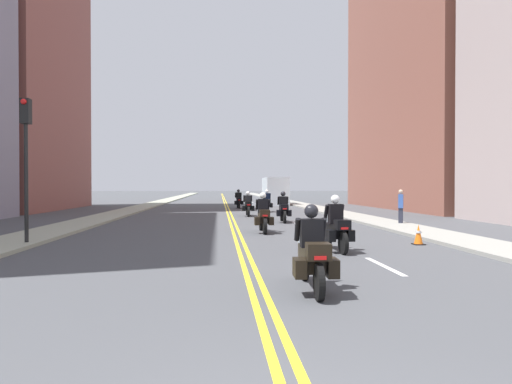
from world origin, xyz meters
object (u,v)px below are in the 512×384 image
object	(u,v)px
traffic_cone_0	(418,235)
pedestrian_0	(401,207)
motorcycle_4	(248,206)
parked_truck	(275,192)
motorcycle_0	(312,255)
traffic_light_near	(26,144)
motorcycle_3	(283,210)
motorcycle_1	(336,228)
motorcycle_2	(263,216)
motorcycle_6	(239,201)
motorcycle_5	(267,203)

from	to	relation	value
traffic_cone_0	pedestrian_0	bearing A→B (deg)	71.29
motorcycle_4	parked_truck	world-z (taller)	parked_truck
motorcycle_0	pedestrian_0	size ratio (longest dim) A/B	1.28
traffic_cone_0	traffic_light_near	size ratio (longest dim) A/B	0.14
motorcycle_3	motorcycle_1	bearing A→B (deg)	-87.09
motorcycle_2	motorcycle_6	size ratio (longest dim) A/B	1.08
motorcycle_0	traffic_cone_0	xyz separation A→B (m)	(4.79, 5.97, -0.33)
motorcycle_3	traffic_cone_0	size ratio (longest dim) A/B	3.40
traffic_cone_0	motorcycle_1	bearing A→B (deg)	-158.19
motorcycle_4	parked_truck	distance (m)	17.71
motorcycle_1	motorcycle_4	distance (m)	15.51
motorcycle_1	motorcycle_2	distance (m)	5.59
motorcycle_2	motorcycle_3	distance (m)	5.29
motorcycle_2	motorcycle_6	bearing A→B (deg)	90.48
motorcycle_3	motorcycle_4	size ratio (longest dim) A/B	0.99
motorcycle_1	motorcycle_2	size ratio (longest dim) A/B	0.93
traffic_cone_0	traffic_light_near	bearing A→B (deg)	176.54
motorcycle_4	pedestrian_0	xyz separation A→B (m)	(6.97, -7.33, 0.26)
motorcycle_0	motorcycle_6	xyz separation A→B (m)	(-0.01, 30.07, 0.01)
motorcycle_6	traffic_cone_0	world-z (taller)	motorcycle_6
parked_truck	pedestrian_0	bearing A→B (deg)	-82.88
motorcycle_2	motorcycle_4	size ratio (longest dim) A/B	1.00
motorcycle_0	motorcycle_1	size ratio (longest dim) A/B	1.06
traffic_cone_0	motorcycle_5	bearing A→B (deg)	98.88
motorcycle_2	motorcycle_5	size ratio (longest dim) A/B	1.02
motorcycle_5	motorcycle_1	bearing A→B (deg)	-88.50
motorcycle_1	motorcycle_4	xyz separation A→B (m)	(-1.58, 15.43, -0.03)
traffic_light_near	parked_truck	size ratio (longest dim) A/B	0.72
motorcycle_2	motorcycle_5	xyz separation A→B (m)	(1.75, 14.57, 0.01)
motorcycle_1	motorcycle_3	world-z (taller)	motorcycle_1
motorcycle_1	motorcycle_2	xyz separation A→B (m)	(-1.61, 5.35, -0.01)
motorcycle_5	traffic_light_near	xyz separation A→B (m)	(-9.69, -17.93, 2.58)
motorcycle_3	parked_truck	size ratio (longest dim) A/B	0.34
motorcycle_5	pedestrian_0	world-z (taller)	pedestrian_0
motorcycle_2	traffic_cone_0	distance (m)	6.24
motorcycle_1	motorcycle_3	xyz separation A→B (m)	(-0.03, 10.41, -0.01)
motorcycle_0	motorcycle_4	bearing A→B (deg)	92.07
pedestrian_0	motorcycle_2	bearing A→B (deg)	137.72
motorcycle_6	parked_truck	bearing A→B (deg)	58.59
motorcycle_6	motorcycle_1	bearing A→B (deg)	-88.63
motorcycle_3	pedestrian_0	size ratio (longest dim) A/B	1.28
motorcycle_5	motorcycle_6	world-z (taller)	motorcycle_5
motorcycle_6	parked_truck	size ratio (longest dim) A/B	0.32
motorcycle_4	motorcycle_0	bearing A→B (deg)	-89.80
motorcycle_3	motorcycle_0	bearing A→B (deg)	-93.66
motorcycle_1	motorcycle_5	size ratio (longest dim) A/B	0.94
motorcycle_1	traffic_light_near	world-z (taller)	traffic_light_near
motorcycle_3	motorcycle_6	world-z (taller)	motorcycle_6
motorcycle_2	motorcycle_3	xyz separation A→B (m)	(1.58, 5.05, -0.00)
motorcycle_6	traffic_cone_0	size ratio (longest dim) A/B	3.19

